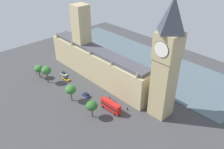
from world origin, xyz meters
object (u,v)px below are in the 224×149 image
object	(u,v)px
car_white_kerbside	(64,74)
plane_tree_opposite_hall	(71,90)
plane_tree_midblock	(46,70)
plane_tree_slot_10	(92,106)
parliament_building	(95,60)
street_lamp_slot_12	(36,68)
pedestrian_corner	(114,100)
street_lamp_slot_11	(42,72)
clock_tower	(167,60)
pedestrian_by_river_gate	(110,97)
pedestrian_trailing	(127,109)
plane_tree_far_end	(39,69)
double_decker_bus_leading	(111,106)
car_yellow_cab_near_tower	(66,79)
car_blue_under_trees	(86,95)

from	to	relation	value
car_white_kerbside	plane_tree_opposite_hall	size ratio (longest dim) A/B	0.54
plane_tree_opposite_hall	plane_tree_midblock	size ratio (longest dim) A/B	0.88
plane_tree_slot_10	plane_tree_midblock	bearing A→B (deg)	-90.37
parliament_building	street_lamp_slot_12	xyz separation A→B (m)	(23.44, -23.92, -5.76)
pedestrian_corner	street_lamp_slot_11	size ratio (longest dim) A/B	0.28
clock_tower	pedestrian_corner	xyz separation A→B (m)	(9.15, -19.87, -25.81)
clock_tower	pedestrian_by_river_gate	distance (m)	35.75
pedestrian_by_river_gate	plane_tree_midblock	xyz separation A→B (m)	(14.23, -33.43, 6.62)
pedestrian_trailing	parliament_building	bearing A→B (deg)	4.13
clock_tower	plane_tree_far_end	size ratio (longest dim) A/B	6.85
street_lamp_slot_11	street_lamp_slot_12	world-z (taller)	street_lamp_slot_12
pedestrian_trailing	plane_tree_opposite_hall	distance (m)	27.65
clock_tower	pedestrian_by_river_gate	size ratio (longest dim) A/B	33.78
pedestrian_trailing	street_lamp_slot_11	xyz separation A→B (m)	(14.38, -50.62, 3.30)
double_decker_bus_leading	pedestrian_trailing	distance (m)	7.67
pedestrian_corner	plane_tree_opposite_hall	xyz separation A→B (m)	(13.84, -14.52, 5.49)
parliament_building	plane_tree_opposite_hall	world-z (taller)	parliament_building
clock_tower	plane_tree_opposite_hall	xyz separation A→B (m)	(23.00, -34.38, -20.32)
plane_tree_slot_10	street_lamp_slot_12	size ratio (longest dim) A/B	1.29
plane_tree_slot_10	car_white_kerbside	bearing A→B (deg)	-105.26
car_yellow_cab_near_tower	plane_tree_opposite_hall	size ratio (longest dim) A/B	0.55
pedestrian_corner	plane_tree_midblock	bearing A→B (deg)	56.19
car_white_kerbside	plane_tree_midblock	bearing A→B (deg)	0.97
car_white_kerbside	pedestrian_by_river_gate	xyz separation A→B (m)	(-3.96, 33.99, -0.21)
clock_tower	double_decker_bus_leading	distance (m)	32.29
pedestrian_corner	plane_tree_far_end	size ratio (longest dim) A/B	0.21
car_white_kerbside	car_yellow_cab_near_tower	xyz separation A→B (m)	(2.01, 5.37, -0.00)
clock_tower	car_white_kerbside	xyz separation A→B (m)	(12.76, -57.07, -25.63)
double_decker_bus_leading	street_lamp_slot_12	bearing A→B (deg)	-81.30
double_decker_bus_leading	pedestrian_corner	bearing A→B (deg)	-146.76
pedestrian_trailing	street_lamp_slot_12	size ratio (longest dim) A/B	0.26
plane_tree_far_end	street_lamp_slot_12	world-z (taller)	plane_tree_far_end
clock_tower	street_lamp_slot_12	world-z (taller)	clock_tower
car_yellow_cab_near_tower	plane_tree_opposite_hall	bearing A→B (deg)	60.16
double_decker_bus_leading	street_lamp_slot_11	xyz separation A→B (m)	(8.85, -45.67, 1.40)
car_blue_under_trees	street_lamp_slot_12	xyz separation A→B (m)	(7.86, -35.48, 3.48)
plane_tree_midblock	parliament_building	bearing A→B (deg)	150.70
pedestrian_trailing	plane_tree_far_end	xyz separation A→B (m)	(14.70, -52.91, 4.73)
car_yellow_cab_near_tower	plane_tree_far_end	world-z (taller)	plane_tree_far_end
car_white_kerbside	plane_tree_slot_10	xyz separation A→B (m)	(10.52, 38.58, 5.04)
plane_tree_opposite_hall	street_lamp_slot_11	bearing A→B (deg)	-89.14
clock_tower	pedestrian_by_river_gate	xyz separation A→B (m)	(8.80, -23.08, -25.84)
pedestrian_trailing	plane_tree_slot_10	bearing A→B (deg)	81.73
plane_tree_opposite_hall	plane_tree_far_end	world-z (taller)	plane_tree_opposite_hall
car_white_kerbside	pedestrian_trailing	world-z (taller)	car_white_kerbside
parliament_building	clock_tower	size ratio (longest dim) A/B	1.37
pedestrian_corner	street_lamp_slot_11	xyz separation A→B (m)	(14.25, -41.92, 3.33)
car_blue_under_trees	clock_tower	bearing A→B (deg)	-65.02
car_white_kerbside	plane_tree_slot_10	distance (m)	40.30
pedestrian_corner	plane_tree_slot_10	world-z (taller)	plane_tree_slot_10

